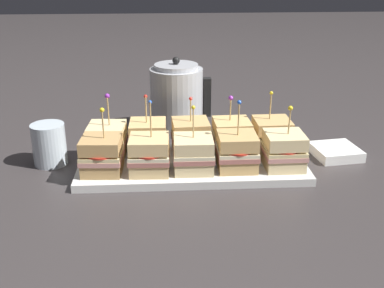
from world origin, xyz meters
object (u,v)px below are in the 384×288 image
Objects in this scene: sandwich_front_right at (237,152)px; sandwich_back_far_right at (272,136)px; sandwich_back_right at (232,136)px; kettle_steel at (177,99)px; sandwich_front_far_left at (102,155)px; sandwich_back_center at (190,137)px; drinking_glass at (49,144)px; sandwich_front_far_right at (284,151)px; sandwich_back_far_left at (107,140)px; sandwich_back_left at (148,138)px; napkin_stack at (336,152)px; sandwich_front_left at (149,155)px; sandwich_front_center at (194,154)px; serving_platter at (192,164)px.

sandwich_back_far_right is (0.10, 0.09, -0.00)m from sandwich_front_right.
sandwich_back_right is 0.24m from kettle_steel.
kettle_steel is (0.17, 0.30, 0.04)m from sandwich_front_far_left.
sandwich_back_center is at bearing 26.39° from sandwich_front_far_left.
drinking_glass is (-0.43, -0.00, -0.01)m from sandwich_back_right.
sandwich_back_far_left reaches higher than sandwich_front_far_right.
sandwich_front_far_left is at bearing -153.61° from sandwich_back_center.
sandwich_back_left is at bearing 179.68° from sandwich_back_far_right.
sandwich_back_center is at bearing 179.24° from napkin_stack.
sandwich_front_far_left is 1.00× the size of sandwich_back_far_right.
sandwich_front_left is 1.10× the size of sandwich_front_center.
sandwich_back_right is at bearing -0.19° from sandwich_back_far_left.
sandwich_front_far_left is at bearing -166.45° from sandwich_back_far_right.
sandwich_back_far_left is at bearing 179.97° from sandwich_back_far_right.
sandwich_back_far_right reaches higher than napkin_stack.
sandwich_front_center is 0.37m from napkin_stack.
sandwich_back_left is (-0.10, 0.05, 0.05)m from serving_platter.
sandwich_back_right is (0.00, 0.09, 0.00)m from sandwich_front_right.
sandwich_front_center is at bearing -26.17° from sandwich_back_far_left.
drinking_glass is (-0.33, -0.01, -0.01)m from sandwich_back_center.
drinking_glass is (-0.53, -0.00, -0.01)m from sandwich_back_far_right.
sandwich_front_center is 1.02× the size of sandwich_front_far_right.
sandwich_back_far_left is 1.30× the size of napkin_stack.
sandwich_front_center and sandwich_back_far_right have the same top height.
sandwich_front_center is 1.06× the size of sandwich_back_right.
sandwich_front_far_left is at bearing -162.41° from sandwich_back_right.
sandwich_back_center is at bearing 0.76° from sandwich_back_left.
serving_platter is 3.26× the size of sandwich_front_right.
sandwich_front_far_left is at bearing -34.74° from drinking_glass.
sandwich_front_left is at bearing -103.22° from kettle_steel.
sandwich_front_center is at bearing -89.71° from serving_platter.
serving_platter is at bearing -7.65° from drinking_glass.
sandwich_front_right is (0.19, 0.01, 0.00)m from sandwich_front_left.
drinking_glass is 0.84× the size of napkin_stack.
sandwich_front_left is at bearing -87.21° from sandwich_back_left.
sandwich_front_far_right is at bearing 0.46° from sandwich_front_center.
serving_platter is 5.24× the size of drinking_glass.
sandwich_front_far_left is 0.97× the size of sandwich_back_far_left.
sandwich_front_far_right is 0.23m from sandwich_back_center.
sandwich_back_left is (-0.10, 0.10, 0.00)m from sandwich_front_center.
napkin_stack is (0.26, -0.00, -0.05)m from sandwich_back_right.
sandwich_back_far_left is at bearing 179.81° from sandwich_back_right.
drinking_glass is at bearing 168.04° from sandwich_front_right.
sandwich_front_far_left is (-0.20, -0.05, 0.05)m from serving_platter.
sandwich_front_far_right is 1.04× the size of sandwich_back_center.
sandwich_back_far_right is at bearing 179.38° from napkin_stack.
sandwich_front_left is at bearing -161.10° from sandwich_back_far_right.
sandwich_front_left is 0.31m from sandwich_back_far_right.
sandwich_back_right is at bearing 27.00° from sandwich_front_left.
sandwich_back_far_right is (0.20, -0.00, 0.00)m from sandwich_back_center.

